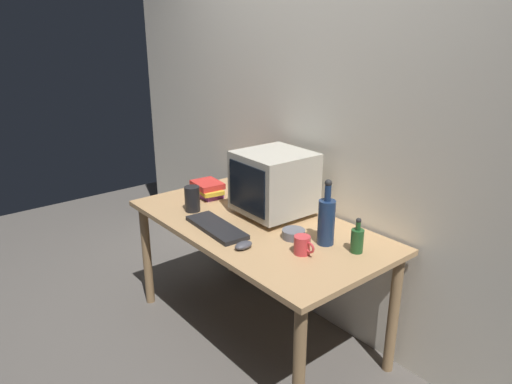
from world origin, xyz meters
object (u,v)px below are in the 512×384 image
keyboard (216,227)px  mug (303,245)px  metal_canister (192,199)px  computer_mouse (244,245)px  book_stack (208,189)px  bottle_tall (326,220)px  cd_spindle (293,234)px  crt_monitor (274,183)px  bottle_short (357,239)px

keyboard → mug: size_ratio=3.50×
metal_canister → computer_mouse: bearing=-7.3°
keyboard → metal_canister: bearing=175.3°
metal_canister → book_stack: bearing=126.3°
book_stack → mug: 0.96m
metal_canister → bottle_tall: bearing=19.2°
cd_spindle → metal_canister: 0.68m
bottle_tall → metal_canister: 0.85m
crt_monitor → metal_canister: (-0.35, -0.33, -0.12)m
bottle_tall → metal_canister: bearing=-160.8°
crt_monitor → book_stack: (-0.50, -0.12, -0.14)m
computer_mouse → cd_spindle: size_ratio=0.83×
bottle_short → mug: bottle_short is taller
bottle_tall → bottle_short: 0.18m
bottle_tall → mug: bearing=-87.8°
cd_spindle → book_stack: bearing=179.4°
crt_monitor → bottle_short: size_ratio=2.24×
computer_mouse → metal_canister: bearing=169.2°
computer_mouse → crt_monitor: bearing=117.0°
keyboard → metal_canister: size_ratio=2.80×
cd_spindle → crt_monitor: bearing=156.8°
bottle_tall → cd_spindle: 0.20m
book_stack → mug: bearing=-5.9°
bottle_short → crt_monitor: bearing=179.4°
computer_mouse → mug: (0.22, 0.19, 0.03)m
keyboard → cd_spindle: bearing=39.9°
mug → bottle_short: bearing=54.8°
keyboard → metal_canister: 0.32m
computer_mouse → bottle_tall: size_ratio=0.30×
book_stack → cd_spindle: size_ratio=2.16×
keyboard → crt_monitor: bearing=88.6°
computer_mouse → cd_spindle: cd_spindle is taller
crt_monitor → bottle_tall: 0.46m
keyboard → bottle_tall: size_ratio=1.24×
keyboard → bottle_short: 0.75m
keyboard → cd_spindle: cd_spindle is taller
cd_spindle → bottle_short: bearing=22.1°
crt_monitor → cd_spindle: crt_monitor is taller
computer_mouse → bottle_short: bottle_short is taller
book_stack → metal_canister: (0.15, -0.21, 0.02)m
bottle_tall → mug: (0.01, -0.17, -0.08)m
cd_spindle → metal_canister: size_ratio=0.80×
cd_spindle → bottle_tall: bearing=27.3°
crt_monitor → mug: bearing=-25.7°
mug → cd_spindle: mug is taller
computer_mouse → metal_canister: 0.59m
crt_monitor → bottle_short: (0.61, -0.01, -0.13)m
bottle_short → book_stack: 1.12m
bottle_tall → computer_mouse: bearing=-121.3°
bottle_tall → mug: bottle_tall is taller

